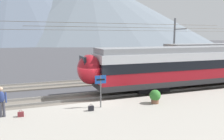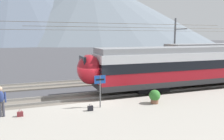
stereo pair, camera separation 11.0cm
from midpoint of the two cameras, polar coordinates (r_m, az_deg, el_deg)
name	(u,v)px [view 1 (the left image)]	position (r m, az deg, el deg)	size (l,w,h in m)	color
ground_plane	(89,103)	(16.41, -6.18, -8.35)	(400.00, 400.00, 0.00)	#424247
platform_slab	(111,125)	(12.01, -0.56, -13.79)	(120.00, 7.40, 0.39)	#A39E93
track_near	(85,98)	(17.44, -7.07, -7.11)	(120.00, 3.00, 0.28)	#6B6359
track_far	(72,83)	(22.87, -10.27, -3.40)	(120.00, 3.00, 0.28)	#6B6359
train_near_platform	(213,64)	(23.01, 24.14, 1.50)	(25.32, 2.98, 4.27)	#2D2D30
catenary_mast_far_side	(175,45)	(29.54, 15.62, 6.24)	(39.51, 2.43, 7.00)	slate
platform_sign	(101,84)	(13.76, -3.15, -3.59)	(0.70, 0.08, 2.01)	#59595B
passenger_walking	(2,100)	(13.66, -26.53, -6.90)	(0.53, 0.22, 1.69)	#383842
handbag_beside_passenger	(21,114)	(13.52, -22.44, -10.37)	(0.32, 0.18, 0.39)	maroon
handbag_near_sign	(91,108)	(13.51, -5.61, -9.68)	(0.32, 0.18, 0.42)	black
potted_plant_platform_edge	(155,96)	(15.04, 10.71, -6.49)	(0.74, 0.74, 0.91)	brown
mountain_central_peak	(13,4)	(199.85, -23.84, 15.13)	(193.18, 193.18, 59.80)	#515B6B
mountain_right_ridge	(89,9)	(196.11, -5.92, 15.18)	(196.22, 196.22, 54.71)	slate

